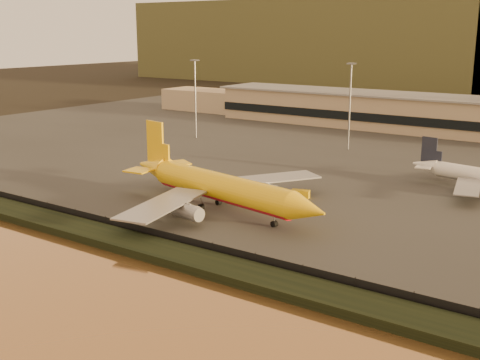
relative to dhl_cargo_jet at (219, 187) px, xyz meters
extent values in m
plane|color=black|center=(4.16, -7.79, -4.84)|extent=(900.00, 900.00, 0.00)
cube|color=black|center=(4.16, -24.79, -4.14)|extent=(320.00, 7.00, 1.40)
cube|color=#2D2D2D|center=(4.16, 87.21, -4.74)|extent=(320.00, 220.00, 0.20)
cube|color=black|center=(4.16, -20.79, -3.54)|extent=(300.00, 0.05, 2.20)
cube|color=tan|center=(4.16, 117.21, 1.36)|extent=(160.00, 22.00, 12.00)
cube|color=black|center=(4.16, 106.01, 0.36)|extent=(160.00, 0.60, 3.00)
cube|color=gray|center=(4.16, 117.21, 7.66)|extent=(164.00, 24.00, 0.60)
cube|color=tan|center=(-90.84, 121.21, -0.14)|extent=(50.00, 18.00, 9.00)
cylinder|color=slate|center=(-55.84, 62.21, 7.86)|extent=(0.50, 0.50, 25.00)
cube|color=slate|center=(-55.84, 62.21, 20.56)|extent=(2.20, 2.20, 0.40)
cylinder|color=slate|center=(-5.84, 72.21, 7.86)|extent=(0.50, 0.50, 25.00)
cube|color=slate|center=(-5.84, 72.21, 20.56)|extent=(2.20, 2.20, 0.40)
cube|color=brown|center=(-135.84, 332.21, 22.66)|extent=(260.00, 160.00, 55.00)
cylinder|color=yellow|center=(0.93, -0.18, 0.28)|extent=(36.18, 11.83, 5.18)
cylinder|color=red|center=(0.93, -0.18, -0.63)|extent=(34.99, 10.53, 4.04)
cone|color=yellow|center=(21.96, -4.21, 0.28)|extent=(7.82, 6.40, 5.18)
cone|color=yellow|center=(-21.07, 4.04, 0.67)|extent=(9.78, 6.77, 5.18)
cube|color=yellow|center=(-20.09, 3.85, 6.36)|extent=(5.46, 1.44, 9.06)
cube|color=yellow|center=(-18.14, 8.75, 1.06)|extent=(6.73, 6.71, 0.31)
cube|color=yellow|center=(-20.09, -1.42, 1.06)|extent=(5.55, 5.50, 0.31)
cube|color=gray|center=(2.55, 13.55, -0.63)|extent=(18.01, 22.60, 0.31)
cylinder|color=gray|center=(4.36, 9.78, -2.05)|extent=(6.40, 3.92, 2.85)
cube|color=gray|center=(-2.64, -13.53, -0.63)|extent=(11.17, 23.33, 0.31)
cylinder|color=gray|center=(0.43, -10.70, -2.05)|extent=(6.40, 3.92, 2.85)
cylinder|color=black|center=(14.38, -2.76, -4.07)|extent=(1.29, 1.10, 1.14)
cylinder|color=slate|center=(14.38, -2.76, -3.47)|extent=(0.20, 0.20, 2.33)
cylinder|color=black|center=(-3.17, -1.76, -4.07)|extent=(1.29, 1.10, 1.14)
cylinder|color=slate|center=(-3.17, -1.76, -3.47)|extent=(0.20, 0.20, 2.33)
cylinder|color=black|center=(-2.30, 2.81, -4.07)|extent=(1.29, 1.10, 1.14)
cylinder|color=slate|center=(-2.30, 2.81, -3.47)|extent=(0.20, 0.20, 2.33)
cone|color=white|center=(25.13, 47.92, -1.10)|extent=(6.72, 4.49, 3.45)
cube|color=#1C2033|center=(25.81, 47.79, 2.69)|extent=(3.78, 0.94, 6.04)
cube|color=white|center=(27.10, 51.07, -0.84)|extent=(4.59, 4.52, 0.21)
cube|color=white|center=(25.88, 44.28, -0.84)|extent=(3.86, 3.71, 0.21)
cube|color=gray|center=(38.05, 35.96, -1.96)|extent=(7.90, 16.18, 0.21)
cylinder|color=gray|center=(40.16, 37.94, -2.91)|extent=(4.41, 2.60, 1.90)
cylinder|color=black|center=(37.59, 44.10, -4.26)|extent=(0.85, 0.73, 0.76)
cylinder|color=slate|center=(37.59, 44.10, -3.86)|extent=(0.18, 0.18, 1.55)
cylinder|color=black|center=(38.13, 47.16, -4.26)|extent=(0.85, 0.73, 0.76)
cube|color=yellow|center=(8.75, 17.00, -3.78)|extent=(4.13, 2.64, 1.72)
cube|color=white|center=(-19.41, 20.48, -3.82)|extent=(3.84, 2.13, 1.64)
camera|label=1|loc=(68.04, -91.13, 29.73)|focal=45.00mm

